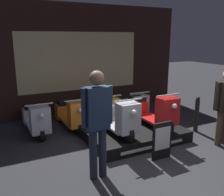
# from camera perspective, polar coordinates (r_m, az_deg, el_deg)

# --- Properties ---
(ground_plane) EXTENTS (30.00, 30.00, 0.00)m
(ground_plane) POSITION_cam_1_polar(r_m,az_deg,el_deg) (4.58, 11.28, -15.97)
(ground_plane) COLOR #2D2D33
(shop_wall_back) EXTENTS (6.65, 0.09, 3.20)m
(shop_wall_back) POSITION_cam_1_polar(r_m,az_deg,el_deg) (7.55, -7.30, 8.70)
(shop_wall_back) COLOR #331E19
(shop_wall_back) RESTS_ON ground_plane
(display_platform) EXTENTS (2.13, 1.57, 0.25)m
(display_platform) POSITION_cam_1_polar(r_m,az_deg,el_deg) (5.75, 4.78, -7.98)
(display_platform) COLOR black
(display_platform) RESTS_ON ground_plane
(scooter_display_left) EXTENTS (0.60, 1.62, 0.85)m
(scooter_display_left) POSITION_cam_1_polar(r_m,az_deg,el_deg) (5.35, 0.59, -4.29)
(scooter_display_left) COLOR black
(scooter_display_left) RESTS_ON display_platform
(scooter_display_right) EXTENTS (0.60, 1.62, 0.85)m
(scooter_display_right) POSITION_cam_1_polar(r_m,az_deg,el_deg) (5.84, 8.99, -2.92)
(scooter_display_right) COLOR black
(scooter_display_right) RESTS_ON display_platform
(scooter_backrow_0) EXTENTS (0.60, 1.62, 0.85)m
(scooter_backrow_0) POSITION_cam_1_polar(r_m,az_deg,el_deg) (6.27, -17.01, -4.57)
(scooter_backrow_0) COLOR black
(scooter_backrow_0) RESTS_ON ground_plane
(scooter_backrow_1) EXTENTS (0.60, 1.62, 0.85)m
(scooter_backrow_1) POSITION_cam_1_polar(r_m,az_deg,el_deg) (6.45, -9.48, -3.62)
(scooter_backrow_1) COLOR black
(scooter_backrow_1) RESTS_ON ground_plane
(scooter_backrow_2) EXTENTS (0.60, 1.62, 0.85)m
(scooter_backrow_2) POSITION_cam_1_polar(r_m,az_deg,el_deg) (6.74, -2.49, -2.68)
(scooter_backrow_2) COLOR black
(scooter_backrow_2) RESTS_ON ground_plane
(scooter_backrow_3) EXTENTS (0.60, 1.62, 0.85)m
(scooter_backrow_3) POSITION_cam_1_polar(r_m,az_deg,el_deg) (7.13, 3.82, -1.79)
(scooter_backrow_3) COLOR black
(scooter_backrow_3) RESTS_ON ground_plane
(person_left_browsing) EXTENTS (0.52, 0.23, 1.77)m
(person_left_browsing) POSITION_cam_1_polar(r_m,az_deg,el_deg) (3.90, -3.35, -4.60)
(person_left_browsing) COLOR #232838
(person_left_browsing) RESTS_ON ground_plane
(price_sign_board) EXTENTS (0.42, 0.04, 0.73)m
(price_sign_board) POSITION_cam_1_polar(r_m,az_deg,el_deg) (4.81, 11.34, -9.53)
(price_sign_board) COLOR black
(price_sign_board) RESTS_ON ground_plane
(street_bollard) EXTENTS (0.10, 0.10, 0.87)m
(street_bollard) POSITION_cam_1_polar(r_m,az_deg,el_deg) (6.38, 18.78, -3.53)
(street_bollard) COLOR black
(street_bollard) RESTS_ON ground_plane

